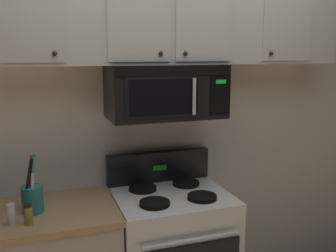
{
  "coord_description": "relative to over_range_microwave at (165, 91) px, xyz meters",
  "views": [
    {
      "loc": [
        -0.81,
        -1.84,
        1.83
      ],
      "look_at": [
        0.0,
        0.49,
        1.35
      ],
      "focal_mm": 40.65,
      "sensor_mm": 36.0,
      "label": 1
    }
  ],
  "objects": [
    {
      "name": "upper_cabinets",
      "position": [
        0.0,
        0.03,
        0.45
      ],
      "size": [
        2.5,
        0.36,
        0.55
      ],
      "color": "#BCB7AD"
    },
    {
      "name": "utensil_crock_teal",
      "position": [
        -0.87,
        -0.13,
        -0.58
      ],
      "size": [
        0.12,
        0.12,
        0.37
      ],
      "color": "teal",
      "rests_on": "counter_segment"
    },
    {
      "name": "spice_jar",
      "position": [
        -0.89,
        -0.29,
        -0.62
      ],
      "size": [
        0.05,
        0.05,
        0.12
      ],
      "color": "olive",
      "rests_on": "counter_segment"
    },
    {
      "name": "salt_shaker",
      "position": [
        -0.98,
        -0.27,
        -0.62
      ],
      "size": [
        0.05,
        0.05,
        0.12
      ],
      "color": "white",
      "rests_on": "counter_segment"
    },
    {
      "name": "over_range_microwave",
      "position": [
        0.0,
        0.0,
        0.0
      ],
      "size": [
        0.76,
        0.43,
        0.35
      ],
      "color": "black"
    },
    {
      "name": "back_wall",
      "position": [
        0.0,
        0.25,
        -0.23
      ],
      "size": [
        5.2,
        0.1,
        2.7
      ],
      "primitive_type": "cube",
      "color": "silver",
      "rests_on": "ground_plane"
    }
  ]
}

